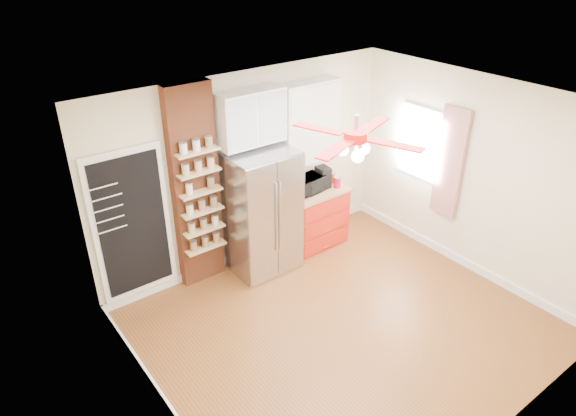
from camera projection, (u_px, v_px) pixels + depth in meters
floor at (343, 325)px, 6.22m from camera, size 4.50×4.50×0.00m
ceiling at (357, 110)px, 4.93m from camera, size 4.50×4.50×0.00m
wall_back at (248, 170)px, 6.97m from camera, size 4.50×0.02×2.70m
wall_front at (518, 331)px, 4.17m from camera, size 4.50×0.02×2.70m
wall_left at (157, 312)px, 4.38m from camera, size 0.02×4.00×2.70m
wall_right at (474, 177)px, 6.77m from camera, size 0.02×4.00×2.70m
chalkboard at (132, 225)px, 6.16m from camera, size 0.95×0.05×1.95m
brick_pillar at (195, 189)px, 6.46m from camera, size 0.60×0.16×2.70m
fridge at (261, 212)px, 6.91m from camera, size 0.90×0.70×1.75m
upper_glass_cabinet at (250, 117)px, 6.44m from camera, size 0.90×0.35×0.70m
red_cabinet at (314, 216)px, 7.67m from camera, size 0.94×0.64×0.90m
upper_shelf_unit at (308, 122)px, 7.10m from camera, size 0.90×0.30×1.15m
window at (421, 143)px, 7.29m from camera, size 0.04×0.75×1.05m
curtain at (450, 163)px, 6.93m from camera, size 0.06×0.40×1.55m
ceiling_fan at (356, 137)px, 5.06m from camera, size 1.40×1.40×0.44m
toaster_oven at (309, 184)px, 7.33m from camera, size 0.46×0.34×0.24m
coffee_maker at (323, 177)px, 7.46m from camera, size 0.18×0.22×0.31m
canister_left at (337, 182)px, 7.48m from camera, size 0.11×0.11×0.16m
canister_right at (332, 178)px, 7.64m from camera, size 0.11×0.11×0.15m
pantry_jar_oats at (189, 189)px, 6.25m from camera, size 0.11×0.11×0.14m
pantry_jar_beans at (211, 183)px, 6.40m from camera, size 0.11×0.11×0.13m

